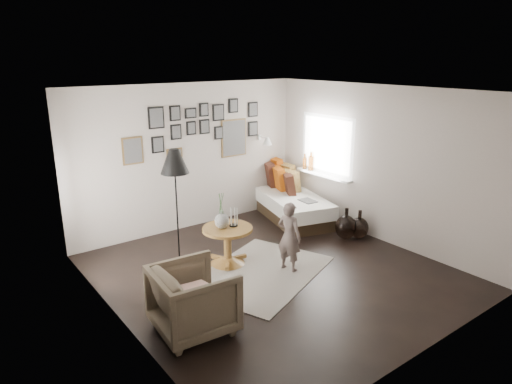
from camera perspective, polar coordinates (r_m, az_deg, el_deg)
ground at (r=6.77m, az=2.25°, el=-10.01°), size 4.80×4.80×0.00m
wall_back at (r=8.23m, az=-8.31°, el=4.32°), size 4.50×0.00×4.50m
wall_front at (r=4.80m, az=21.00°, el=-5.80°), size 4.50×0.00×4.50m
wall_left at (r=5.23m, az=-17.08°, el=-3.55°), size 0.00×4.80×4.80m
wall_right at (r=7.87m, az=15.16°, el=3.35°), size 0.00×4.80×4.80m
ceiling at (r=6.06m, az=2.54°, el=12.51°), size 4.80×4.80×0.00m
door_left at (r=6.40m, az=-20.56°, el=-2.55°), size 0.00×2.14×2.14m
window_right at (r=8.76m, az=7.79°, el=2.63°), size 0.15×1.32×1.30m
gallery_wall at (r=8.27m, az=-6.63°, el=7.57°), size 2.74×0.03×1.08m
wall_sconce at (r=8.82m, az=1.37°, el=6.41°), size 0.18×0.36×0.16m
rug at (r=6.74m, az=0.60°, el=-10.06°), size 2.46×2.12×0.01m
pedestal_table at (r=6.92m, az=-3.55°, el=-6.91°), size 0.75×0.75×0.59m
vase at (r=6.72m, az=-4.29°, el=-3.24°), size 0.21×0.21×0.54m
candles at (r=6.81m, az=-2.85°, el=-3.19°), size 0.13×0.13×0.28m
daybed at (r=8.93m, az=3.83°, el=-0.95°), size 1.43×2.27×1.04m
magazine_on_daybed at (r=8.40m, az=6.49°, el=-1.10°), size 0.26×0.34×0.02m
armchair at (r=5.35m, az=-7.81°, el=-13.17°), size 0.93×0.91×0.79m
armchair_cushion at (r=5.36m, az=-7.83°, el=-12.05°), size 0.40×0.41×0.16m
floor_lamp at (r=6.65m, az=-10.14°, el=3.25°), size 0.41×0.41×1.77m
magazine_basket at (r=5.55m, az=-9.63°, el=-14.63°), size 0.30×0.30×0.37m
demijohn_large at (r=8.00m, az=11.17°, el=-4.32°), size 0.37×0.37×0.55m
demijohn_small at (r=8.08m, az=12.76°, el=-4.38°), size 0.33×0.33×0.50m
child at (r=6.64m, az=4.18°, el=-5.61°), size 0.35×0.44×1.05m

